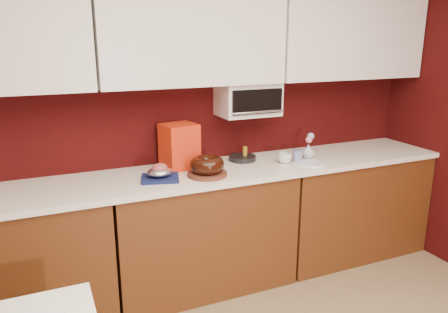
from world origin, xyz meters
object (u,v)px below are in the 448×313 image
toaster_oven (248,99)px  blue_jar (298,156)px  flower_vase (308,150)px  foil_ham_nest (160,172)px  bundt_cake (207,165)px  pandoro_box (179,146)px  coffee_mug (285,157)px

toaster_oven → blue_jar: 0.58m
blue_jar → flower_vase: flower_vase is taller
toaster_oven → foil_ham_nest: 0.91m
foil_ham_nest → bundt_cake: bearing=-8.6°
foil_ham_nest → blue_jar: 1.10m
bundt_cake → foil_ham_nest: size_ratio=1.38×
foil_ham_nest → blue_jar: blue_jar is taller
foil_ham_nest → flower_vase: (1.23, 0.06, 0.01)m
pandoro_box → coffee_mug: bearing=-26.5°
coffee_mug → bundt_cake: bearing=-175.2°
blue_jar → flower_vase: bearing=20.6°
toaster_oven → pandoro_box: bearing=-178.9°
bundt_cake → pandoro_box: 0.30m
coffee_mug → blue_jar: 0.12m
coffee_mug → pandoro_box: bearing=164.3°
pandoro_box → blue_jar: pandoro_box is taller
blue_jar → coffee_mug: bearing=-175.8°
toaster_oven → bundt_cake: size_ratio=1.89×
flower_vase → foil_ham_nest: bearing=-177.0°
toaster_oven → coffee_mug: toaster_oven is taller
toaster_oven → pandoro_box: (-0.56, -0.01, -0.31)m
flower_vase → bundt_cake: bearing=-172.9°
pandoro_box → flower_vase: (1.02, -0.16, -0.10)m
bundt_cake → pandoro_box: (-0.11, 0.27, 0.08)m
foil_ham_nest → toaster_oven: bearing=16.8°
toaster_oven → coffee_mug: bearing=-47.1°
toaster_oven → bundt_cake: 0.66m
toaster_oven → bundt_cake: toaster_oven is taller
blue_jar → bundt_cake: bearing=-175.3°
bundt_cake → blue_jar: (0.78, 0.06, -0.04)m
bundt_cake → foil_ham_nest: bearing=171.4°
toaster_oven → blue_jar: size_ratio=5.06×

